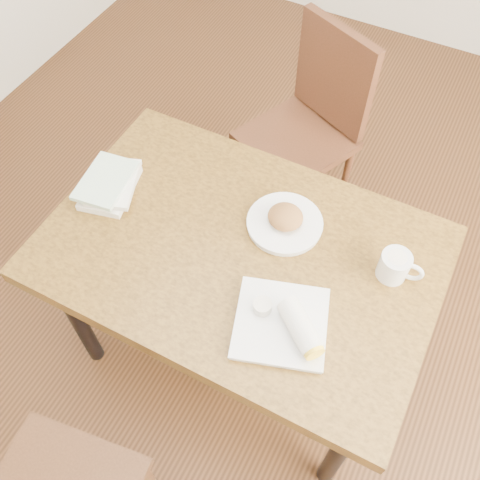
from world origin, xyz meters
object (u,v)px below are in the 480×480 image
at_px(plate_scone, 285,221).
at_px(plate_burrito, 287,324).
at_px(coffee_mug, 396,266).
at_px(book_stack, 110,184).
at_px(chair_far, 311,120).
at_px(table, 240,262).

relative_size(plate_scone, plate_burrito, 0.75).
height_order(coffee_mug, plate_burrito, coffee_mug).
distance_m(coffee_mug, book_stack, 0.97).
distance_m(chair_far, plate_burrito, 1.13).
bearing_deg(book_stack, plate_scone, 12.80).
bearing_deg(plate_scone, chair_far, 104.51).
relative_size(chair_far, plate_burrito, 2.87).
bearing_deg(coffee_mug, plate_burrito, -124.14).
bearing_deg(coffee_mug, table, -164.01).
bearing_deg(chair_far, plate_burrito, -71.89).
bearing_deg(table, plate_scone, 59.57).
height_order(plate_burrito, book_stack, plate_burrito).
height_order(plate_scone, coffee_mug, coffee_mug).
bearing_deg(table, plate_burrito, -36.98).
distance_m(chair_far, coffee_mug, 0.95).
bearing_deg(coffee_mug, plate_scone, 177.37).
xyz_separation_m(table, book_stack, (-0.51, 0.01, 0.11)).
relative_size(table, chair_far, 1.31).
bearing_deg(plate_burrito, table, 143.02).
distance_m(plate_burrito, book_stack, 0.78).
bearing_deg(book_stack, chair_far, 64.32).
bearing_deg(book_stack, coffee_mug, 6.95).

